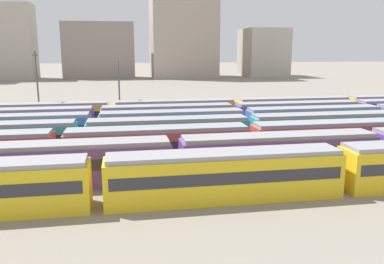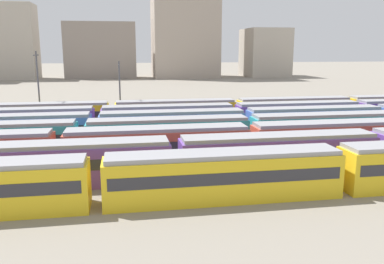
% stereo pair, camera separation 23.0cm
% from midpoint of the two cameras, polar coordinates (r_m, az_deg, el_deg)
% --- Properties ---
extents(train_track_0, '(112.50, 3.06, 3.75)m').
position_cam_midpoint_polar(train_track_0, '(34.01, 20.46, -4.96)').
color(train_track_0, yellow).
rests_on(train_track_0, ground_plane).
extents(train_track_1, '(93.60, 3.06, 3.75)m').
position_cam_midpoint_polar(train_track_1, '(37.18, 12.38, -3.09)').
color(train_track_1, '#6B429E').
rests_on(train_track_1, ground_plane).
extents(train_track_2, '(74.70, 3.06, 3.75)m').
position_cam_midpoint_polar(train_track_2, '(40.05, -18.30, -2.35)').
color(train_track_2, '#BC4C38').
rests_on(train_track_2, ground_plane).
extents(train_track_3, '(93.60, 3.06, 3.75)m').
position_cam_midpoint_polar(train_track_3, '(44.91, -3.23, -0.29)').
color(train_track_3, teal).
rests_on(train_track_3, ground_plane).
extents(train_track_4, '(93.60, 3.06, 3.75)m').
position_cam_midpoint_polar(train_track_4, '(50.10, -2.65, 0.98)').
color(train_track_4, '#4C70BC').
rests_on(train_track_4, ground_plane).
extents(train_track_5, '(112.50, 3.06, 3.75)m').
position_cam_midpoint_polar(train_track_5, '(56.98, 6.17, 2.23)').
color(train_track_5, '#6B429E').
rests_on(train_track_5, ground_plane).
extents(train_track_6, '(93.60, 3.06, 3.75)m').
position_cam_midpoint_polar(train_track_6, '(60.48, -2.24, 2.84)').
color(train_track_6, yellow).
rests_on(train_track_6, ground_plane).
extents(catenary_pole_1, '(0.24, 3.20, 9.50)m').
position_cam_midpoint_polar(catenary_pole_1, '(62.37, -10.15, 6.07)').
color(catenary_pole_1, '#4C4C51').
rests_on(catenary_pole_1, ground_plane).
extents(catenary_pole_3, '(0.24, 3.20, 10.99)m').
position_cam_midpoint_polar(catenary_pole_3, '(63.85, -20.96, 6.30)').
color(catenary_pole_3, '#4C4C51').
rests_on(catenary_pole_3, ground_plane).
extents(distant_building_1, '(21.55, 13.28, 28.00)m').
position_cam_midpoint_polar(distant_building_1, '(169.22, -24.91, 11.59)').
color(distant_building_1, '#B2A899').
rests_on(distant_building_1, ground_plane).
extents(distant_building_2, '(27.08, 12.06, 21.51)m').
position_cam_midpoint_polar(distant_building_2, '(163.88, -12.85, 11.26)').
color(distant_building_2, gray).
rests_on(distant_building_2, ground_plane).
extents(distant_building_3, '(25.49, 21.70, 48.30)m').
position_cam_midpoint_polar(distant_building_3, '(166.05, -1.06, 16.17)').
color(distant_building_3, '#A89989').
rests_on(distant_building_3, ground_plane).
extents(distant_building_4, '(16.72, 20.53, 19.61)m').
position_cam_midpoint_polar(distant_building_4, '(174.00, 10.36, 11.06)').
color(distant_building_4, '#B2A899').
rests_on(distant_building_4, ground_plane).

